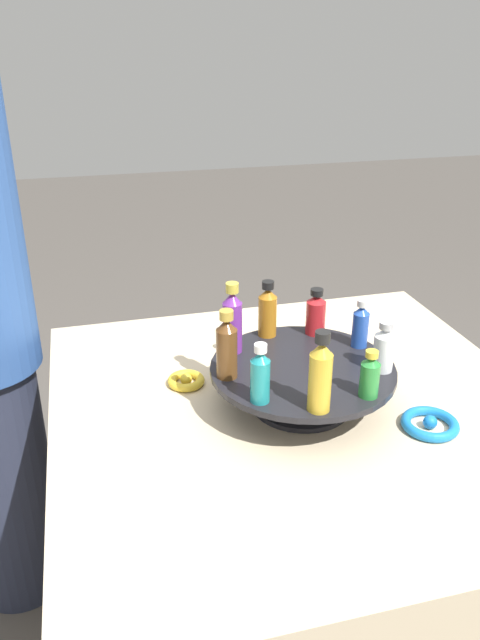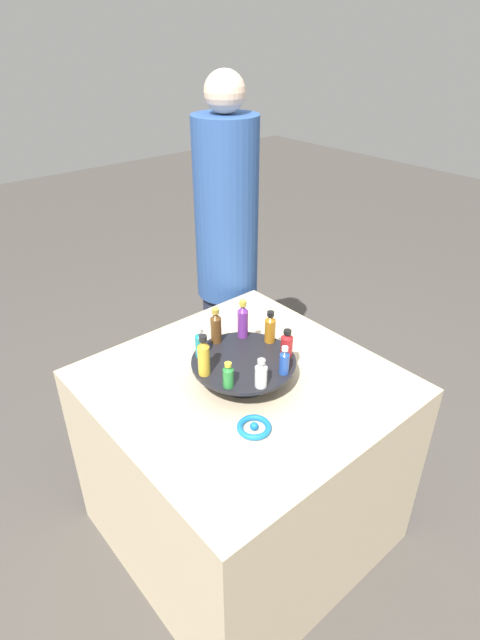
# 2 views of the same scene
# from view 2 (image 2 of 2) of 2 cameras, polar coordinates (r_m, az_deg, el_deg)

# --- Properties ---
(ground_plane) EXTENTS (12.00, 12.00, 0.00)m
(ground_plane) POSITION_cam_2_polar(r_m,az_deg,el_deg) (2.29, 0.33, -22.40)
(ground_plane) COLOR #4C4742
(party_table) EXTENTS (0.96, 0.96, 0.78)m
(party_table) POSITION_cam_2_polar(r_m,az_deg,el_deg) (1.99, 0.36, -15.74)
(party_table) COLOR beige
(party_table) RESTS_ON ground_plane
(display_stand) EXTENTS (0.35, 0.35, 0.09)m
(display_stand) POSITION_cam_2_polar(r_m,az_deg,el_deg) (1.70, 0.41, -5.32)
(display_stand) COLOR black
(display_stand) RESTS_ON party_table
(bottle_purple) EXTENTS (0.04, 0.04, 0.15)m
(bottle_purple) POSITION_cam_2_polar(r_m,az_deg,el_deg) (1.77, 0.32, -0.03)
(bottle_purple) COLOR #702D93
(bottle_purple) RESTS_ON display_stand
(bottle_brown) EXTENTS (0.04, 0.04, 0.13)m
(bottle_brown) POSITION_cam_2_polar(r_m,az_deg,el_deg) (1.74, -2.79, -0.79)
(bottle_brown) COLOR brown
(bottle_brown) RESTS_ON display_stand
(bottle_teal) EXTENTS (0.03, 0.03, 0.11)m
(bottle_teal) POSITION_cam_2_polar(r_m,az_deg,el_deg) (1.68, -4.59, -2.70)
(bottle_teal) COLOR teal
(bottle_teal) RESTS_ON display_stand
(bottle_gold) EXTENTS (0.04, 0.04, 0.15)m
(bottle_gold) POSITION_cam_2_polar(r_m,az_deg,el_deg) (1.59, -4.17, -4.19)
(bottle_gold) COLOR gold
(bottle_gold) RESTS_ON display_stand
(bottle_green) EXTENTS (0.03, 0.03, 0.09)m
(bottle_green) POSITION_cam_2_polar(r_m,az_deg,el_deg) (1.55, -1.36, -6.37)
(bottle_green) COLOR #288438
(bottle_green) RESTS_ON display_stand
(bottle_clear) EXTENTS (0.04, 0.04, 0.10)m
(bottle_clear) POSITION_cam_2_polar(r_m,az_deg,el_deg) (1.54, 2.43, -6.18)
(bottle_clear) COLOR silver
(bottle_clear) RESTS_ON display_stand
(bottle_blue) EXTENTS (0.03, 0.03, 0.10)m
(bottle_blue) POSITION_cam_2_polar(r_m,az_deg,el_deg) (1.60, 5.09, -4.71)
(bottle_blue) COLOR #234CAD
(bottle_blue) RESTS_ON display_stand
(bottle_red) EXTENTS (0.04, 0.04, 0.10)m
(bottle_red) POSITION_cam_2_polar(r_m,az_deg,el_deg) (1.69, 5.37, -2.74)
(bottle_red) COLOR #B21E23
(bottle_red) RESTS_ON display_stand
(bottle_amber) EXTENTS (0.04, 0.04, 0.12)m
(bottle_amber) POSITION_cam_2_polar(r_m,az_deg,el_deg) (1.75, 3.46, -0.90)
(bottle_amber) COLOR #AD6B19
(bottle_amber) RESTS_ON display_stand
(ribbon_bow_blue) EXTENTS (0.11, 0.11, 0.03)m
(ribbon_bow_blue) POSITION_cam_2_polar(r_m,az_deg,el_deg) (1.54, 1.62, -12.14)
(ribbon_bow_blue) COLOR blue
(ribbon_bow_blue) RESTS_ON party_table
(ribbon_bow_gold) EXTENTS (0.08, 0.08, 0.02)m
(ribbon_bow_gold) POSITION_cam_2_polar(r_m,az_deg,el_deg) (1.93, -0.55, -2.27)
(ribbon_bow_gold) COLOR gold
(ribbon_bow_gold) RESTS_ON party_table
(person_figure) EXTENTS (0.29, 0.29, 1.69)m
(person_figure) POSITION_cam_2_polar(r_m,az_deg,el_deg) (2.38, -1.48, 6.39)
(person_figure) COLOR #282D42
(person_figure) RESTS_ON ground_plane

